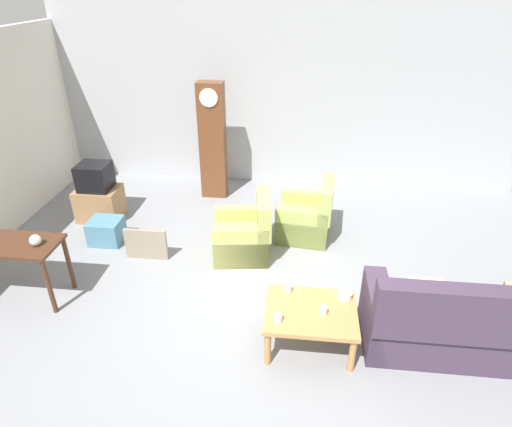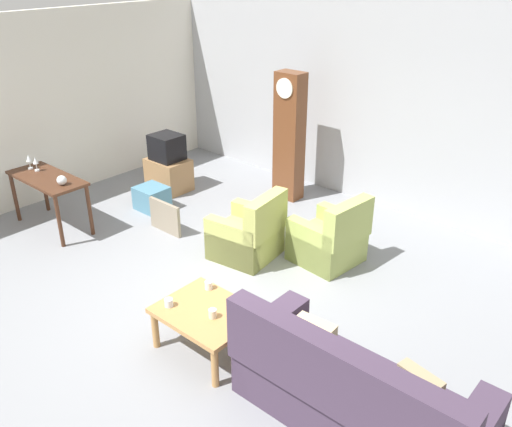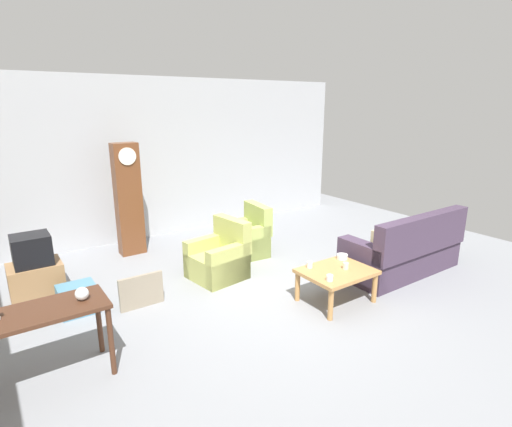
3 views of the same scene
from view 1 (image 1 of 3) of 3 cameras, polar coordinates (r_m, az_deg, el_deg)
ground_plane at (r=5.49m, az=1.89°, el=-11.13°), size 10.40×10.40×0.00m
garage_door_wall at (r=8.03m, az=4.24°, el=14.95°), size 8.40×0.16×3.20m
couch_floral at (r=5.12m, az=26.27°, el=-13.10°), size 2.10×0.88×1.04m
armchair_olive_near at (r=6.11m, az=-1.53°, el=-2.94°), size 0.89×0.86×0.92m
armchair_olive_far at (r=6.57m, az=6.72°, el=-0.66°), size 0.86×0.83×0.92m
coffee_table_wood at (r=4.69m, az=7.23°, el=-13.17°), size 0.96×0.76×0.47m
console_table_dark at (r=5.93m, az=-30.21°, el=-4.27°), size 1.30×0.56×0.79m
grandfather_clock at (r=7.59m, az=-5.75°, el=9.47°), size 0.44×0.30×2.03m
tv_stand_cabinet at (r=7.49m, az=-19.94°, el=1.27°), size 0.68×0.52×0.54m
tv_crt at (r=7.30m, az=-20.56°, el=4.59°), size 0.48×0.44×0.42m
framed_picture_leaning at (r=6.25m, az=-14.34°, el=-3.96°), size 0.60×0.05×0.46m
storage_box_blue at (r=6.83m, az=-19.17°, el=-2.19°), size 0.46×0.42×0.36m
glass_dome_cloche at (r=5.59m, az=-27.16°, el=-3.16°), size 0.13×0.13×0.13m
cup_white_porcelain at (r=4.83m, az=4.26°, el=-9.84°), size 0.08×0.08×0.09m
cup_blue_rimmed at (r=4.47m, az=2.93°, el=-13.59°), size 0.09×0.09×0.08m
cup_cream_tall at (r=4.59m, az=8.92°, el=-12.53°), size 0.08×0.08×0.09m
bowl_white_stacked at (r=4.84m, az=11.68°, el=-10.45°), size 0.16×0.16×0.07m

